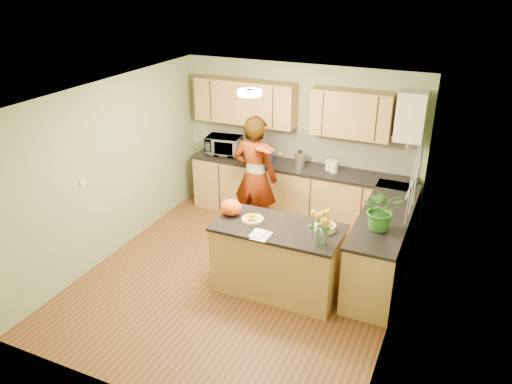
% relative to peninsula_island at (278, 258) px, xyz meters
% --- Properties ---
extents(floor, '(4.50, 4.50, 0.00)m').
position_rel_peninsula_island_xyz_m(floor, '(-0.54, 0.03, -0.46)').
color(floor, '#5B2E1A').
rests_on(floor, ground).
extents(ceiling, '(4.00, 4.50, 0.02)m').
position_rel_peninsula_island_xyz_m(ceiling, '(-0.54, 0.03, 2.04)').
color(ceiling, silver).
rests_on(ceiling, wall_back).
extents(wall_back, '(4.00, 0.02, 2.50)m').
position_rel_peninsula_island_xyz_m(wall_back, '(-0.54, 2.28, 0.79)').
color(wall_back, gray).
rests_on(wall_back, floor).
extents(wall_front, '(4.00, 0.02, 2.50)m').
position_rel_peninsula_island_xyz_m(wall_front, '(-0.54, -2.22, 0.79)').
color(wall_front, gray).
rests_on(wall_front, floor).
extents(wall_left, '(0.02, 4.50, 2.50)m').
position_rel_peninsula_island_xyz_m(wall_left, '(-2.54, 0.03, 0.79)').
color(wall_left, gray).
rests_on(wall_left, floor).
extents(wall_right, '(0.02, 4.50, 2.50)m').
position_rel_peninsula_island_xyz_m(wall_right, '(1.46, 0.03, 0.79)').
color(wall_right, gray).
rests_on(wall_right, floor).
extents(back_counter, '(3.64, 0.62, 0.94)m').
position_rel_peninsula_island_xyz_m(back_counter, '(-0.44, 1.98, 0.01)').
color(back_counter, '#A78043').
rests_on(back_counter, floor).
extents(right_counter, '(0.62, 2.24, 0.94)m').
position_rel_peninsula_island_xyz_m(right_counter, '(1.16, 0.88, 0.01)').
color(right_counter, '#A78043').
rests_on(right_counter, floor).
extents(splashback, '(3.60, 0.02, 0.52)m').
position_rel_peninsula_island_xyz_m(splashback, '(-0.44, 2.27, 0.74)').
color(splashback, white).
rests_on(splashback, back_counter).
extents(upper_cabinets, '(3.20, 0.34, 0.70)m').
position_rel_peninsula_island_xyz_m(upper_cabinets, '(-0.71, 2.11, 1.39)').
color(upper_cabinets, '#A78043').
rests_on(upper_cabinets, wall_back).
extents(boiler, '(0.40, 0.30, 0.86)m').
position_rel_peninsula_island_xyz_m(boiler, '(1.16, 2.12, 1.44)').
color(boiler, white).
rests_on(boiler, wall_back).
extents(window_right, '(0.01, 1.30, 1.05)m').
position_rel_peninsula_island_xyz_m(window_right, '(1.46, 0.63, 1.09)').
color(window_right, white).
rests_on(window_right, wall_right).
extents(light_switch, '(0.02, 0.09, 0.09)m').
position_rel_peninsula_island_xyz_m(light_switch, '(-2.52, -0.57, 0.84)').
color(light_switch, white).
rests_on(light_switch, wall_left).
extents(ceiling_lamp, '(0.30, 0.30, 0.07)m').
position_rel_peninsula_island_xyz_m(ceiling_lamp, '(-0.54, 0.33, 2.00)').
color(ceiling_lamp, '#FFEABF').
rests_on(ceiling_lamp, ceiling).
extents(peninsula_island, '(1.60, 0.82, 0.91)m').
position_rel_peninsula_island_xyz_m(peninsula_island, '(0.00, 0.00, 0.00)').
color(peninsula_island, '#A78043').
rests_on(peninsula_island, floor).
extents(fruit_dish, '(0.27, 0.27, 0.10)m').
position_rel_peninsula_island_xyz_m(fruit_dish, '(-0.35, 0.00, 0.50)').
color(fruit_dish, beige).
rests_on(fruit_dish, peninsula_island).
extents(orange_bowl, '(0.26, 0.26, 0.15)m').
position_rel_peninsula_island_xyz_m(orange_bowl, '(0.55, 0.15, 0.52)').
color(orange_bowl, beige).
rests_on(orange_bowl, peninsula_island).
extents(flower_vase, '(0.26, 0.26, 0.48)m').
position_rel_peninsula_island_xyz_m(flower_vase, '(0.60, -0.18, 0.78)').
color(flower_vase, silver).
rests_on(flower_vase, peninsula_island).
extents(orange_bag, '(0.30, 0.26, 0.21)m').
position_rel_peninsula_island_xyz_m(orange_bag, '(-0.68, 0.05, 0.56)').
color(orange_bag, '#FF5615').
rests_on(orange_bag, peninsula_island).
extents(papers, '(0.20, 0.27, 0.01)m').
position_rel_peninsula_island_xyz_m(papers, '(-0.10, -0.30, 0.46)').
color(papers, white).
rests_on(papers, peninsula_island).
extents(violinist, '(0.71, 0.48, 1.92)m').
position_rel_peninsula_island_xyz_m(violinist, '(-0.86, 1.22, 0.50)').
color(violinist, tan).
rests_on(violinist, floor).
extents(violin, '(0.70, 0.61, 0.18)m').
position_rel_peninsula_island_xyz_m(violin, '(-0.66, 1.00, 1.07)').
color(violin, '#531105').
rests_on(violin, violinist).
extents(microwave, '(0.61, 0.45, 0.31)m').
position_rel_peninsula_island_xyz_m(microwave, '(-1.79, 1.99, 0.64)').
color(microwave, white).
rests_on(microwave, back_counter).
extents(blue_box, '(0.33, 0.28, 0.22)m').
position_rel_peninsula_island_xyz_m(blue_box, '(-1.07, 1.98, 0.59)').
color(blue_box, navy).
rests_on(blue_box, back_counter).
extents(kettle, '(0.17, 0.17, 0.32)m').
position_rel_peninsula_island_xyz_m(kettle, '(-0.43, 1.98, 0.61)').
color(kettle, silver).
rests_on(kettle, back_counter).
extents(jar_cream, '(0.12, 0.12, 0.17)m').
position_rel_peninsula_island_xyz_m(jar_cream, '(0.04, 2.01, 0.57)').
color(jar_cream, beige).
rests_on(jar_cream, back_counter).
extents(jar_white, '(0.15, 0.15, 0.18)m').
position_rel_peninsula_island_xyz_m(jar_white, '(0.14, 1.95, 0.57)').
color(jar_white, white).
rests_on(jar_white, back_counter).
extents(potted_plant, '(0.56, 0.52, 0.53)m').
position_rel_peninsula_island_xyz_m(potted_plant, '(1.16, 0.41, 0.75)').
color(potted_plant, '#2E6822').
rests_on(potted_plant, right_counter).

